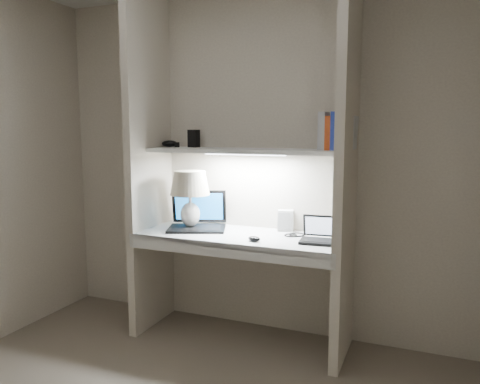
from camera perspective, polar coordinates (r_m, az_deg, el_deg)
The scene contains 17 objects.
back_wall at distance 3.48m, azimuth 1.66°, elevation 3.52°, with size 3.20×0.01×2.50m, color beige.
alcove_panel_left at distance 3.56m, azimuth -11.01°, elevation 3.48°, with size 0.06×0.55×2.50m, color beige.
alcove_panel_right at distance 3.02m, azimuth 12.85°, elevation 2.70°, with size 0.06×0.55×2.50m, color beige.
desk at distance 3.30m, azimuth -0.07°, elevation -5.49°, with size 1.40×0.55×0.04m, color white.
desk_apron at distance 3.08m, azimuth -1.93°, elevation -7.06°, with size 1.46×0.03×0.10m, color silver.
shelf at distance 3.31m, azimuth 0.56°, elevation 5.04°, with size 1.40×0.36×0.03m, color silver.
strip_light at distance 3.31m, azimuth 0.56°, elevation 4.66°, with size 0.60×0.04×0.01m, color white.
table_lamp at distance 3.44m, azimuth -6.12°, elevation 0.25°, with size 0.29×0.29×0.43m.
laptop_main at distance 3.50m, azimuth -5.18°, elevation -3.41°, with size 0.51×0.48×0.27m.
laptop_netbook at distance 3.12m, azimuth 9.86°, elevation -5.28°, with size 0.28×0.25×0.17m.
speaker at distance 3.40m, azimuth 5.58°, elevation -3.48°, with size 0.11×0.08×0.15m, color silver.
mouse at distance 3.09m, azimuth 1.74°, elevation -5.72°, with size 0.09×0.06×0.03m, color black.
cable_coil at distance 3.27m, azimuth 6.93°, elevation -5.18°, with size 0.11×0.11×0.01m, color black.
sticky_note at distance 3.52m, azimuth -4.69°, elevation -4.32°, with size 0.07×0.07×0.00m, color yellow.
book_row at distance 3.14m, azimuth 11.82°, elevation 7.16°, with size 0.24×0.17×0.25m.
shelf_box at distance 3.56m, azimuth -5.66°, elevation 6.50°, with size 0.08×0.06×0.13m, color black.
shelf_gadget at distance 3.63m, azimuth -8.58°, elevation 5.85°, with size 0.12×0.09×0.05m, color black.
Camera 1 is at (1.22, -1.75, 1.50)m, focal length 35.00 mm.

